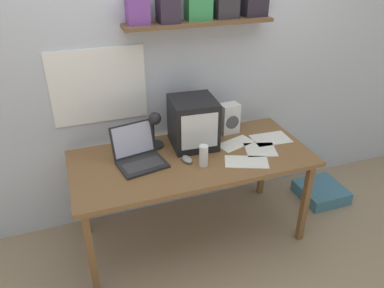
{
  "coord_description": "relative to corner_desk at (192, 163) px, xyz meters",
  "views": [
    {
      "loc": [
        -0.75,
        -2.12,
        2.07
      ],
      "look_at": [
        0.0,
        0.0,
        0.82
      ],
      "focal_mm": 35.0,
      "sensor_mm": 36.0,
      "label": 1
    }
  ],
  "objects": [
    {
      "name": "printed_handout",
      "position": [
        0.65,
        0.04,
        0.06
      ],
      "size": [
        0.29,
        0.21,
        0.0
      ],
      "rotation": [
        0.0,
        0.0,
        -0.05
      ],
      "color": "silver",
      "rests_on": "corner_desk"
    },
    {
      "name": "laptop",
      "position": [
        -0.37,
        0.06,
        0.12
      ],
      "size": [
        0.36,
        0.34,
        0.25
      ],
      "rotation": [
        0.0,
        0.0,
        0.18
      ],
      "color": "#232326",
      "rests_on": "corner_desk"
    },
    {
      "name": "computer_mouse",
      "position": [
        -0.05,
        -0.05,
        0.07
      ],
      "size": [
        0.07,
        0.11,
        0.03
      ],
      "rotation": [
        0.0,
        0.0,
        0.14
      ],
      "color": "gray",
      "rests_on": "corner_desk"
    },
    {
      "name": "juice_glass",
      "position": [
        0.04,
        -0.13,
        0.12
      ],
      "size": [
        0.06,
        0.06,
        0.15
      ],
      "color": "white",
      "rests_on": "corner_desk"
    },
    {
      "name": "space_heater",
      "position": [
        0.4,
        0.26,
        0.17
      ],
      "size": [
        0.15,
        0.12,
        0.24
      ],
      "rotation": [
        0.0,
        0.0,
        0.08
      ],
      "color": "white",
      "rests_on": "corner_desk"
    },
    {
      "name": "loose_paper_near_laptop",
      "position": [
        0.33,
        -0.2,
        0.06
      ],
      "size": [
        0.33,
        0.26,
        0.0
      ],
      "rotation": [
        0.0,
        0.0,
        -0.39
      ],
      "color": "silver",
      "rests_on": "corner_desk"
    },
    {
      "name": "back_wall",
      "position": [
        0.0,
        0.48,
        0.64
      ],
      "size": [
        5.6,
        0.24,
        2.6
      ],
      "color": "silver",
      "rests_on": "ground_plane"
    },
    {
      "name": "corner_desk",
      "position": [
        0.0,
        0.0,
        0.0
      ],
      "size": [
        1.68,
        0.76,
        0.72
      ],
      "color": "brown",
      "rests_on": "ground_plane"
    },
    {
      "name": "open_notebook",
      "position": [
        0.5,
        -0.08,
        0.06
      ],
      "size": [
        0.26,
        0.25,
        0.0
      ],
      "rotation": [
        0.0,
        0.0,
        -0.28
      ],
      "color": "silver",
      "rests_on": "corner_desk"
    },
    {
      "name": "ground_plane",
      "position": [
        0.0,
        0.0,
        -0.66
      ],
      "size": [
        12.0,
        12.0,
        0.0
      ],
      "primitive_type": "plane",
      "color": "#9E866A"
    },
    {
      "name": "floor_cushion",
      "position": [
        1.26,
        0.07,
        -0.61
      ],
      "size": [
        0.38,
        0.38,
        0.11
      ],
      "color": "teal",
      "rests_on": "ground_plane"
    },
    {
      "name": "desk_lamp",
      "position": [
        -0.21,
        0.2,
        0.24
      ],
      "size": [
        0.14,
        0.17,
        0.29
      ],
      "rotation": [
        0.0,
        0.0,
        0.04
      ],
      "color": "#232326",
      "rests_on": "corner_desk"
    },
    {
      "name": "loose_paper_near_monitor",
      "position": [
        0.37,
        0.07,
        0.06
      ],
      "size": [
        0.3,
        0.22,
        0.0
      ],
      "rotation": [
        0.0,
        0.0,
        0.3
      ],
      "color": "white",
      "rests_on": "corner_desk"
    },
    {
      "name": "crt_monitor",
      "position": [
        0.07,
        0.17,
        0.24
      ],
      "size": [
        0.34,
        0.35,
        0.36
      ],
      "rotation": [
        0.0,
        0.0,
        -0.07
      ],
      "color": "black",
      "rests_on": "corner_desk"
    }
  ]
}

